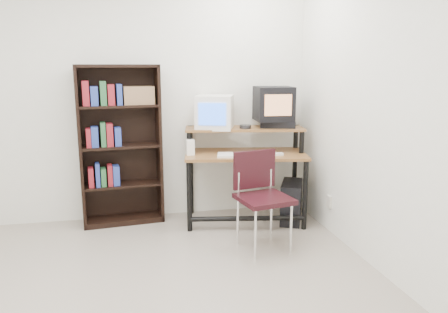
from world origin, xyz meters
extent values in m
cube|color=white|center=(0.00, 2.00, 1.30)|extent=(4.00, 0.01, 2.60)
cube|color=white|center=(0.00, -2.00, 1.30)|extent=(4.00, 0.01, 2.60)
cube|color=white|center=(2.00, 0.00, 1.30)|extent=(0.01, 4.00, 2.60)
cube|color=brown|center=(1.25, 1.60, 0.72)|extent=(1.31, 0.81, 0.03)
cube|color=brown|center=(1.27, 1.72, 0.97)|extent=(1.27, 0.57, 0.02)
cylinder|color=black|center=(0.64, 1.43, 0.36)|extent=(0.05, 0.05, 0.72)
cylinder|color=black|center=(1.77, 1.24, 0.36)|extent=(0.05, 0.05, 0.72)
cylinder|color=black|center=(0.73, 1.96, 0.49)|extent=(0.05, 0.05, 0.98)
cylinder|color=black|center=(1.86, 1.77, 0.49)|extent=(0.05, 0.05, 0.98)
cylinder|color=black|center=(1.20, 1.34, 0.12)|extent=(1.14, 0.24, 0.05)
cube|color=white|center=(0.96, 1.77, 1.14)|extent=(0.46, 0.46, 0.35)
cube|color=blue|center=(0.90, 1.59, 1.14)|extent=(0.26, 0.10, 0.22)
cube|color=black|center=(1.62, 1.68, 1.01)|extent=(0.42, 0.36, 0.08)
cube|color=black|center=(1.58, 1.71, 1.23)|extent=(0.40, 0.39, 0.35)
cube|color=tan|center=(1.57, 1.52, 1.23)|extent=(0.28, 0.03, 0.21)
cylinder|color=#26262B|center=(1.26, 1.65, 0.99)|extent=(0.14, 0.14, 0.05)
cube|color=white|center=(1.17, 1.46, 0.74)|extent=(0.51, 0.32, 0.03)
cube|color=black|center=(1.53, 1.42, 0.72)|extent=(0.27, 0.25, 0.01)
cube|color=white|center=(1.54, 1.42, 0.74)|extent=(0.10, 0.06, 0.03)
cube|color=white|center=(0.68, 1.62, 0.80)|extent=(0.08, 0.08, 0.17)
cube|color=black|center=(1.73, 1.49, 0.21)|extent=(0.37, 0.49, 0.42)
cube|color=black|center=(1.23, 0.88, 0.46)|extent=(0.51, 0.51, 0.04)
cube|color=black|center=(1.19, 1.07, 0.69)|extent=(0.41, 0.12, 0.35)
cylinder|color=silver|center=(1.09, 0.67, 0.22)|extent=(0.02, 0.02, 0.44)
cylinder|color=silver|center=(1.44, 0.74, 0.22)|extent=(0.02, 0.02, 0.44)
cylinder|color=silver|center=(1.02, 1.01, 0.22)|extent=(0.02, 0.02, 0.44)
cylinder|color=silver|center=(1.37, 1.08, 0.22)|extent=(0.02, 0.02, 0.44)
cube|color=black|center=(-0.39, 1.79, 0.81)|extent=(0.06, 0.27, 1.63)
cube|color=black|center=(0.39, 1.87, 0.81)|extent=(0.06, 0.27, 1.63)
cube|color=black|center=(-0.02, 1.96, 0.81)|extent=(0.81, 0.10, 1.63)
cube|color=black|center=(0.00, 1.83, 1.61)|extent=(0.84, 0.35, 0.03)
cube|color=black|center=(0.00, 1.83, 0.03)|extent=(0.84, 0.35, 0.06)
cube|color=black|center=(0.00, 1.83, 0.41)|extent=(0.77, 0.32, 0.03)
cube|color=black|center=(0.00, 1.83, 0.81)|extent=(0.77, 0.32, 0.02)
cube|color=black|center=(0.00, 1.83, 1.22)|extent=(0.77, 0.32, 0.02)
cube|color=brown|center=(0.20, 1.85, 1.32)|extent=(0.32, 0.23, 0.18)
cube|color=beige|center=(1.99, 1.15, 0.30)|extent=(0.02, 0.08, 0.12)
camera|label=1|loc=(0.10, -2.66, 1.62)|focal=35.00mm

